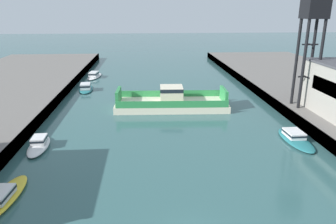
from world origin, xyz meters
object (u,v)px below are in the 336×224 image
(moored_boat_near_left, at_px, (94,75))
(moored_boat_mid_left, at_px, (3,197))
(moored_boat_far_right, at_px, (39,144))
(chain_ferry, at_px, (171,102))
(moored_boat_near_right, at_px, (86,88))
(moored_boat_mid_right, at_px, (295,138))
(crane_tower, at_px, (313,20))

(moored_boat_near_left, relative_size, moored_boat_mid_left, 1.09)
(moored_boat_mid_left, height_order, moored_boat_far_right, moored_boat_far_right)
(chain_ferry, relative_size, moored_boat_near_left, 2.18)
(chain_ferry, relative_size, moored_boat_near_right, 2.36)
(chain_ferry, bearing_deg, moored_boat_mid_left, -122.71)
(moored_boat_near_left, distance_m, moored_boat_far_right, 41.19)
(chain_ferry, bearing_deg, moored_boat_mid_right, -46.22)
(moored_boat_near_left, height_order, moored_boat_far_right, moored_boat_near_left)
(moored_boat_mid_left, relative_size, moored_boat_far_right, 1.22)
(chain_ferry, xyz_separation_m, moored_boat_mid_left, (-16.79, -26.15, -0.66))
(moored_boat_mid_left, bearing_deg, crane_tower, 29.75)
(moored_boat_far_right, relative_size, crane_tower, 0.40)
(moored_boat_near_right, bearing_deg, crane_tower, -27.14)
(moored_boat_mid_right, relative_size, moored_boat_far_right, 1.24)
(moored_boat_mid_left, bearing_deg, chain_ferry, 57.29)
(chain_ferry, xyz_separation_m, moored_boat_near_left, (-16.52, 26.27, -0.58))
(moored_boat_near_right, distance_m, moored_boat_mid_right, 41.97)
(moored_boat_near_right, bearing_deg, chain_ferry, -39.41)
(moored_boat_mid_right, height_order, crane_tower, crane_tower)
(moored_boat_near_right, bearing_deg, moored_boat_mid_left, -90.58)
(moored_boat_near_left, height_order, moored_boat_mid_right, moored_boat_near_left)
(moored_boat_near_left, relative_size, moored_boat_mid_right, 1.07)
(chain_ferry, bearing_deg, moored_boat_near_right, 140.59)
(moored_boat_near_right, xyz_separation_m, moored_boat_mid_right, (30.80, -28.51, -0.13))
(chain_ferry, relative_size, moored_boat_mid_left, 2.37)
(chain_ferry, height_order, moored_boat_near_left, chain_ferry)
(moored_boat_near_left, xyz_separation_m, moored_boat_far_right, (-0.64, -41.19, -0.05))
(moored_boat_far_right, bearing_deg, chain_ferry, 41.01)
(moored_boat_far_right, height_order, crane_tower, crane_tower)
(moored_boat_near_right, relative_size, moored_boat_mid_right, 0.98)
(moored_boat_near_right, relative_size, moored_boat_far_right, 1.22)
(moored_boat_near_left, distance_m, moored_boat_near_right, 12.80)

